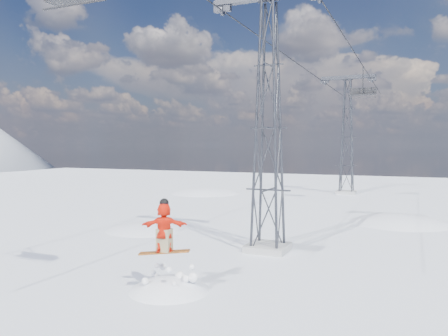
# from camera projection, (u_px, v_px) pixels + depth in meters

# --- Properties ---
(ground) EXTENTS (120.00, 120.00, 0.00)m
(ground) POSITION_uv_depth(u_px,v_px,m) (156.00, 310.00, 12.52)
(ground) COLOR white
(ground) RESTS_ON ground
(snow_terrain) EXTENTS (39.00, 37.00, 22.00)m
(snow_terrain) POSITION_uv_depth(u_px,v_px,m) (251.00, 327.00, 34.38)
(snow_terrain) COLOR white
(snow_terrain) RESTS_ON ground
(lift_tower_near) EXTENTS (5.20, 1.80, 11.43)m
(lift_tower_near) POSITION_uv_depth(u_px,v_px,m) (268.00, 129.00, 19.25)
(lift_tower_near) COLOR #999999
(lift_tower_near) RESTS_ON ground
(lift_tower_far) EXTENTS (5.20, 1.80, 11.43)m
(lift_tower_far) POSITION_uv_depth(u_px,v_px,m) (347.00, 138.00, 42.15)
(lift_tower_far) COLOR #999999
(lift_tower_far) RESTS_ON ground
(haul_cables) EXTENTS (4.46, 51.00, 0.06)m
(haul_cables) POSITION_uv_depth(u_px,v_px,m) (320.00, 55.00, 29.50)
(haul_cables) COLOR black
(haul_cables) RESTS_ON ground
(lift_chair_mid) EXTENTS (1.99, 0.57, 2.47)m
(lift_chair_mid) POSITION_uv_depth(u_px,v_px,m) (363.00, 92.00, 34.02)
(lift_chair_mid) COLOR black
(lift_chair_mid) RESTS_ON ground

